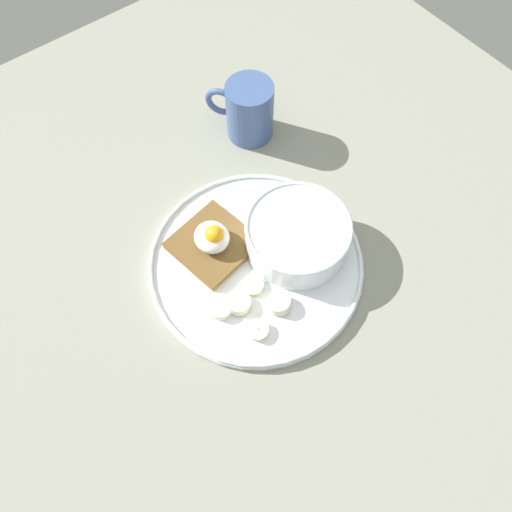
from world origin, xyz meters
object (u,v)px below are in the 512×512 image
banana_slice_left (239,303)px  toast_slice (213,244)px  banana_slice_inner (221,307)px  banana_slice_back (257,330)px  oatmeal_bowl (297,235)px  coffee_mug (248,110)px  poached_egg (212,237)px  banana_slice_front (279,303)px  banana_slice_right (253,286)px

banana_slice_left → toast_slice: bearing=165.4°
banana_slice_left → banana_slice_inner: 2.50cm
banana_slice_back → banana_slice_inner: 5.84cm
oatmeal_bowl → coffee_mug: 23.04cm
toast_slice → banana_slice_back: bearing=-11.3°
banana_slice_back → poached_egg: bearing=168.4°
toast_slice → banana_slice_front: size_ratio=3.38×
poached_egg → banana_slice_inner: size_ratio=1.32×
banana_slice_left → poached_egg: bearing=165.0°
banana_slice_front → banana_slice_left: size_ratio=0.75×
banana_slice_front → coffee_mug: bearing=150.0°
banana_slice_front → banana_slice_right: 4.48cm
banana_slice_inner → banana_slice_back: bearing=19.4°
oatmeal_bowl → banana_slice_back: 14.34cm
poached_egg → toast_slice: bearing=-152.0°
toast_slice → banana_slice_inner: bearing=-29.4°
banana_slice_left → banana_slice_right: size_ratio=1.29×
toast_slice → banana_slice_inner: same height
banana_slice_front → banana_slice_left: (-3.35, -4.21, -0.10)cm
banana_slice_right → oatmeal_bowl: bearing=99.3°
coffee_mug → banana_slice_front: bearing=-30.0°
toast_slice → banana_slice_inner: 9.64cm
banana_slice_front → banana_slice_inner: (-4.41, -6.47, -0.12)cm
oatmeal_bowl → banana_slice_front: 9.97cm
banana_slice_right → banana_slice_back: bearing=-32.5°
poached_egg → coffee_mug: 22.85cm
toast_slice → banana_slice_front: (12.82, 1.74, 0.06)cm
toast_slice → banana_slice_front: bearing=7.7°
banana_slice_front → banana_slice_right: size_ratio=0.96×
banana_slice_back → banana_slice_right: (-5.43, 3.46, -0.27)cm
toast_slice → banana_slice_right: bearing=4.5°
oatmeal_bowl → toast_slice: (-7.02, -9.61, -2.02)cm
toast_slice → banana_slice_left: banana_slice_left is taller
poached_egg → banana_slice_left: poached_egg is taller
banana_slice_left → banana_slice_right: banana_slice_left is taller
banana_slice_back → banana_slice_inner: banana_slice_back is taller
banana_slice_right → banana_slice_inner: bearing=-90.9°
banana_slice_left → coffee_mug: (-24.05, 20.00, 3.25)cm
coffee_mug → poached_egg: bearing=-50.0°
banana_slice_front → banana_slice_inner: size_ratio=0.88×
banana_slice_back → banana_slice_right: size_ratio=1.10×
poached_egg → banana_slice_back: poached_egg is taller
poached_egg → banana_slice_front: size_ratio=1.49×
banana_slice_front → banana_slice_back: bearing=-76.4°
toast_slice → coffee_mug: (-14.58, 17.53, 3.21)cm
toast_slice → oatmeal_bowl: bearing=53.9°
oatmeal_bowl → banana_slice_left: size_ratio=3.16×
banana_slice_back → coffee_mug: 35.15cm
banana_slice_left → coffee_mug: bearing=140.3°
oatmeal_bowl → banana_slice_back: bearing=-60.9°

